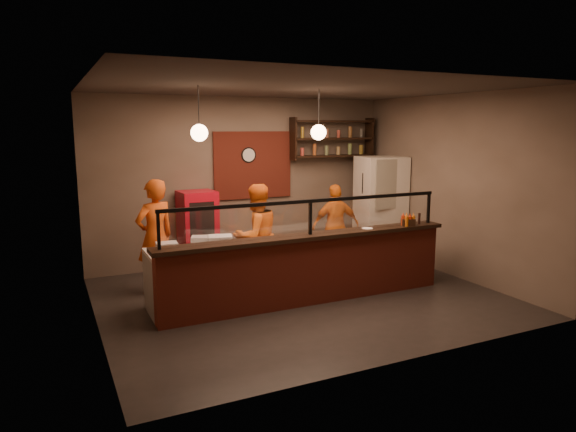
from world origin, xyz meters
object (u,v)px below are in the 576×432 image
wall_clock (248,155)px  cook_left (155,237)px  cook_mid (256,236)px  fridge (380,207)px  cook_right (336,226)px  condiment_caddy (408,222)px  red_cooler (198,231)px  pepper_mill (419,219)px  pizza_dough (325,235)px

wall_clock → cook_left: bearing=-148.9°
cook_mid → fridge: bearing=-177.8°
cook_mid → cook_right: 1.92m
wall_clock → condiment_caddy: size_ratio=1.49×
cook_left → fridge: bearing=162.9°
red_cooler → condiment_caddy: red_cooler is taller
cook_right → pepper_mill: cook_right is taller
pizza_dough → pepper_mill: (1.45, -0.56, 0.25)m
wall_clock → cook_right: size_ratio=0.19×
red_cooler → pepper_mill: 3.94m
fridge → pepper_mill: fridge is taller
cook_left → wall_clock: bearing=-170.7°
cook_left → fridge: size_ratio=0.89×
fridge → pizza_dough: 2.46m
wall_clock → condiment_caddy: (1.65, -2.83, -0.98)m
cook_left → cook_right: (3.41, 0.15, -0.13)m
cook_mid → cook_right: size_ratio=1.09×
condiment_caddy → pepper_mill: 0.25m
cook_right → pepper_mill: bearing=119.8°
pizza_dough → condiment_caddy: (1.20, -0.59, 0.21)m
cook_left → pizza_dough: 2.72m
cook_left → condiment_caddy: cook_left is taller
pizza_dough → fridge: bearing=33.6°
cook_mid → red_cooler: size_ratio=1.16×
pepper_mill → red_cooler: bearing=140.6°
fridge → condiment_caddy: 2.12m
condiment_caddy → pepper_mill: bearing=6.9°
cook_right → pizza_dough: size_ratio=3.08×
cook_mid → fridge: fridge is taller
cook_left → red_cooler: bearing=-157.0°
cook_mid → condiment_caddy: (2.17, -1.17, 0.26)m
cook_mid → cook_right: (1.84, 0.54, -0.07)m
cook_right → condiment_caddy: bearing=111.8°
fridge → cook_mid: bearing=-157.1°
wall_clock → pizza_dough: bearing=-78.6°
cook_left → pepper_mill: size_ratio=10.02×
wall_clock → pepper_mill: (1.90, -2.80, -0.95)m
cook_left → cook_right: 3.41m
fridge → pizza_dough: (-2.05, -1.36, -0.12)m
wall_clock → cook_right: bearing=-40.0°
red_cooler → pizza_dough: size_ratio=2.92×
wall_clock → fridge: size_ratio=0.15×
condiment_caddy → pizza_dough: bearing=154.0°
cook_left → pepper_mill: cook_left is taller
cook_mid → pizza_dough: (0.97, -0.59, 0.05)m
wall_clock → cook_left: size_ratio=0.16×
cook_mid → pizza_dough: 1.14m
pizza_dough → cook_mid: bearing=148.9°
red_cooler → pepper_mill: size_ratio=8.15×
fridge → cook_left: bearing=-166.8°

